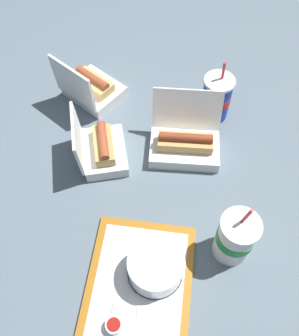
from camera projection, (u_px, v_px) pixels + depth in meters
The scene contains 11 objects.
ground_plane at pixel (142, 173), 1.12m from camera, with size 3.20×3.20×0.00m, color slate.
food_tray at pixel (138, 291), 0.92m from camera, with size 0.41×0.33×0.01m.
cake_container at pixel (155, 268), 0.91m from camera, with size 0.14×0.14×0.07m.
ketchup_cup at pixel (114, 325), 0.86m from camera, with size 0.04×0.04×0.02m.
napkin_stack at pixel (157, 303), 0.90m from camera, with size 0.10×0.10×0.00m, color white.
plastic_fork at pixel (112, 326), 0.87m from camera, with size 0.11×0.01×0.01m, color white.
clamshell_hotdog_left at pixel (185, 143), 1.13m from camera, with size 0.21×0.23×0.16m.
clamshell_hotdog_front at pixel (101, 149), 1.12m from camera, with size 0.19×0.16×0.17m.
clamshell_hotdog_back at pixel (92, 88), 1.25m from camera, with size 0.24×0.24×0.18m.
soda_cup_center at pixel (216, 98), 1.18m from camera, with size 0.10×0.10×0.21m.
soda_cup_front at pixel (235, 238), 0.92m from camera, with size 0.10×0.10×0.22m.
Camera 1 is at (-0.60, 0.02, 0.95)m, focal length 40.00 mm.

